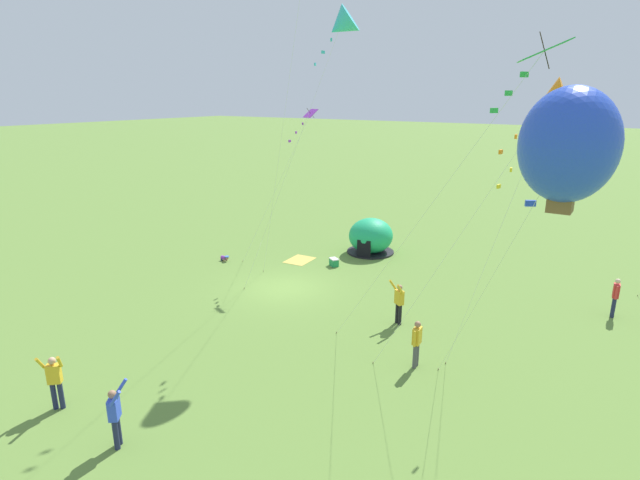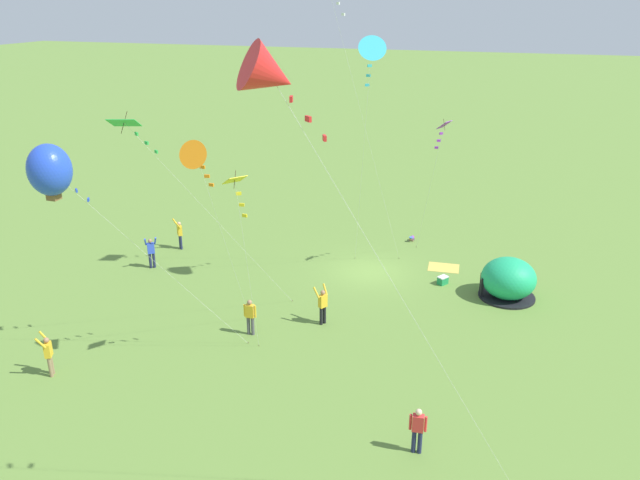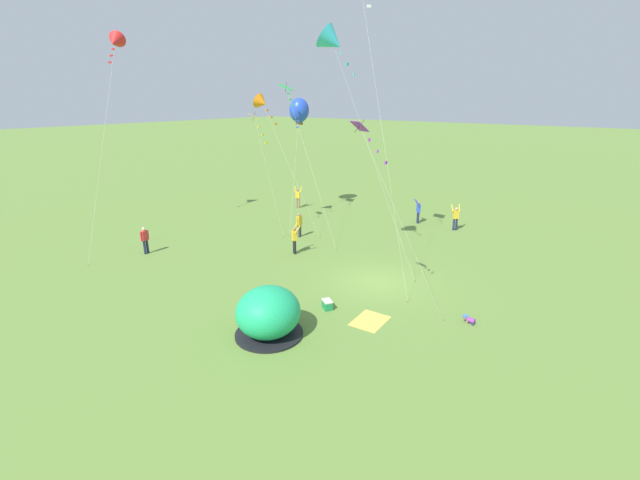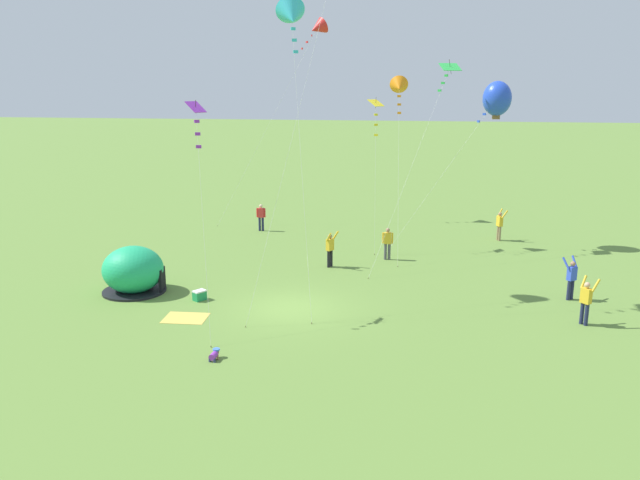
% 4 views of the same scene
% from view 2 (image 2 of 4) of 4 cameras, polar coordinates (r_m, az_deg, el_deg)
% --- Properties ---
extents(ground_plane, '(300.00, 300.00, 0.00)m').
position_cam_2_polar(ground_plane, '(34.61, 4.47, -2.92)').
color(ground_plane, olive).
extents(popup_tent, '(2.81, 2.81, 2.10)m').
position_cam_2_polar(popup_tent, '(32.67, 16.84, -3.46)').
color(popup_tent, '#1EAD6B').
rests_on(popup_tent, ground).
extents(picnic_blanket, '(1.79, 1.42, 0.01)m').
position_cam_2_polar(picnic_blanket, '(35.71, 11.24, -2.49)').
color(picnic_blanket, gold).
rests_on(picnic_blanket, ground).
extents(cooler_box, '(0.60, 0.64, 0.44)m').
position_cam_2_polar(cooler_box, '(33.63, 11.16, -3.63)').
color(cooler_box, '#1E8C4C').
rests_on(cooler_box, ground).
extents(toddler_crawling, '(0.27, 0.55, 0.32)m').
position_cam_2_polar(toddler_crawling, '(39.15, 8.38, 0.16)').
color(toddler_crawling, purple).
rests_on(toddler_crawling, ground).
extents(person_strolling, '(0.59, 0.26, 1.72)m').
position_cam_2_polar(person_strolling, '(28.14, -6.41, -6.86)').
color(person_strolling, '#4C4C51').
rests_on(person_strolling, ground).
extents(person_center_field, '(0.69, 0.71, 1.89)m').
position_cam_2_polar(person_center_field, '(38.20, -12.71, 0.61)').
color(person_center_field, '#1E2347').
rests_on(person_center_field, ground).
extents(person_near_tent, '(0.59, 0.27, 1.72)m').
position_cam_2_polar(person_near_tent, '(21.67, 8.92, -16.65)').
color(person_near_tent, '#1E2347').
rests_on(person_near_tent, ground).
extents(person_watching_sky, '(0.66, 0.72, 1.89)m').
position_cam_2_polar(person_watching_sky, '(28.82, 0.24, -5.91)').
color(person_watching_sky, black).
rests_on(person_watching_sky, ground).
extents(person_arms_raised, '(0.63, 0.72, 1.89)m').
position_cam_2_polar(person_arms_raised, '(27.36, -23.58, -9.50)').
color(person_arms_raised, '#8C7251').
rests_on(person_arms_raised, ground).
extents(person_far_back, '(0.72, 0.68, 1.89)m').
position_cam_2_polar(person_far_back, '(35.89, -15.18, -1.00)').
color(person_far_back, '#1E2347').
rests_on(person_far_back, ground).
extents(kite_orange, '(1.12, 5.25, 9.59)m').
position_cam_2_polar(kite_orange, '(22.54, -11.19, 7.53)').
color(kite_orange, silver).
rests_on(kite_orange, ground).
extents(kite_purple, '(1.95, 4.07, 8.49)m').
position_cam_2_polar(kite_purple, '(32.65, 11.09, 9.62)').
color(kite_purple, silver).
rests_on(kite_purple, ground).
extents(kite_yellow, '(0.95, 2.62, 8.42)m').
position_cam_2_polar(kite_yellow, '(22.85, -7.59, 4.58)').
color(kite_yellow, silver).
rests_on(kite_yellow, ground).
extents(kite_green, '(4.20, 7.79, 10.42)m').
position_cam_2_polar(kite_green, '(23.76, -16.90, 9.64)').
color(kite_green, silver).
rests_on(kite_green, ground).
extents(kite_blue, '(6.60, 4.61, 9.30)m').
position_cam_2_polar(kite_blue, '(24.82, -23.48, 5.88)').
color(kite_blue, silver).
rests_on(kite_blue, ground).
extents(kite_cyan, '(2.52, 5.31, 12.63)m').
position_cam_2_polar(kite_cyan, '(28.84, 4.69, 16.60)').
color(kite_cyan, silver).
rests_on(kite_cyan, ground).
extents(kite_red, '(6.84, 5.23, 13.48)m').
position_cam_2_polar(kite_red, '(12.81, -4.55, 14.79)').
color(kite_red, silver).
rests_on(kite_red, ground).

